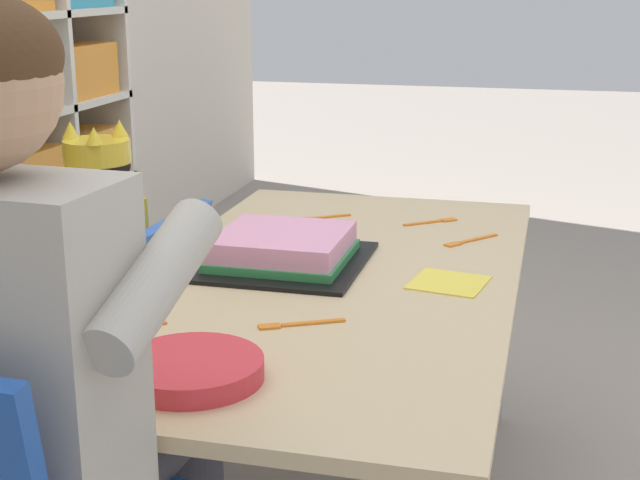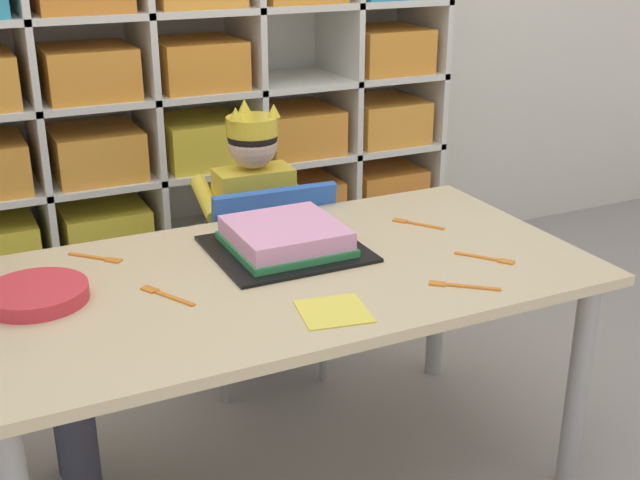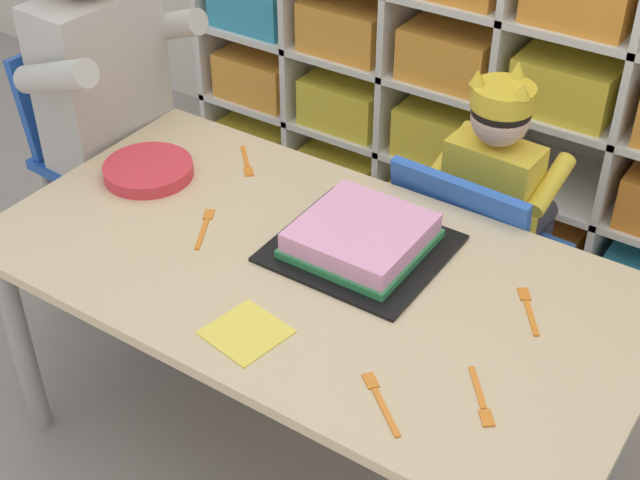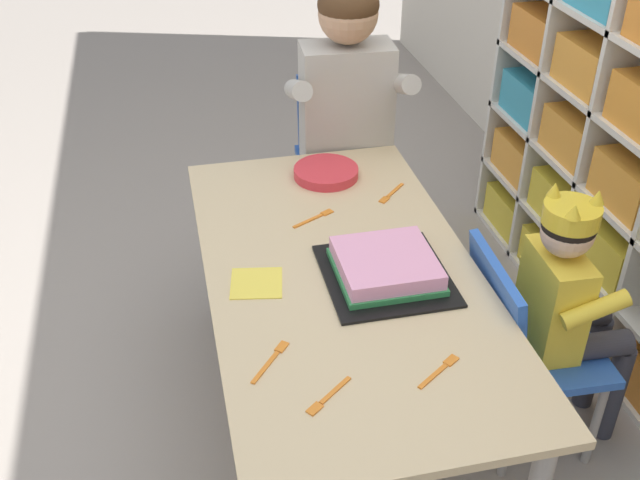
{
  "view_description": "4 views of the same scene",
  "coord_description": "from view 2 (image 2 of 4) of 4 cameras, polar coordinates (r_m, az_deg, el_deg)",
  "views": [
    {
      "loc": [
        -1.59,
        -0.39,
        1.09
      ],
      "look_at": [
        0.02,
        0.02,
        0.62
      ],
      "focal_mm": 51.92,
      "sensor_mm": 36.0,
      "label": 1
    },
    {
      "loc": [
        -0.62,
        -1.47,
        1.25
      ],
      "look_at": [
        0.09,
        -0.0,
        0.61
      ],
      "focal_mm": 45.93,
      "sensor_mm": 36.0,
      "label": 2
    },
    {
      "loc": [
        0.78,
        -1.14,
        1.65
      ],
      "look_at": [
        0.0,
        0.02,
        0.61
      ],
      "focal_mm": 50.42,
      "sensor_mm": 36.0,
      "label": 3
    },
    {
      "loc": [
        1.5,
        -0.39,
        1.68
      ],
      "look_at": [
        0.07,
        -0.07,
        0.7
      ],
      "focal_mm": 41.92,
      "sensor_mm": 36.0,
      "label": 4
    }
  ],
  "objects": [
    {
      "name": "fork_at_table_front_edge",
      "position": [
        2.02,
        6.62,
        1.15
      ],
      "size": [
        0.09,
        0.12,
        0.0
      ],
      "rotation": [
        0.0,
        0.0,
        5.31
      ],
      "color": "orange",
      "rests_on": "activity_table"
    },
    {
      "name": "child_with_crown",
      "position": [
        2.31,
        -4.91,
        2.21
      ],
      "size": [
        0.3,
        0.31,
        0.8
      ],
      "rotation": [
        0.0,
        0.0,
        3.1
      ],
      "color": "yellow",
      "rests_on": "ground"
    },
    {
      "name": "storage_cubby_shelf",
      "position": [
        2.65,
        -12.22,
        6.79
      ],
      "size": [
        2.03,
        0.35,
        1.25
      ],
      "color": "silver",
      "rests_on": "ground"
    },
    {
      "name": "paper_napkin_square",
      "position": [
        1.56,
        0.94,
        -4.99
      ],
      "size": [
        0.15,
        0.15,
        0.0
      ],
      "primitive_type": "cube",
      "rotation": [
        0.0,
        0.0,
        -0.18
      ],
      "color": "#F4DB4C",
      "rests_on": "activity_table"
    },
    {
      "name": "fork_near_child_seat",
      "position": [
        1.69,
        9.7,
        -3.16
      ],
      "size": [
        0.12,
        0.1,
        0.0
      ],
      "rotation": [
        0.0,
        0.0,
        5.6
      ],
      "color": "orange",
      "rests_on": "activity_table"
    },
    {
      "name": "fork_by_napkin",
      "position": [
        1.66,
        -10.78,
        -3.77
      ],
      "size": [
        0.08,
        0.13,
        0.0
      ],
      "rotation": [
        0.0,
        0.0,
        5.2
      ],
      "color": "orange",
      "rests_on": "activity_table"
    },
    {
      "name": "classroom_chair_blue",
      "position": [
        2.27,
        -3.92,
        -1.82
      ],
      "size": [
        0.37,
        0.34,
        0.61
      ],
      "rotation": [
        0.0,
        0.0,
        3.1
      ],
      "color": "blue",
      "rests_on": "ground"
    },
    {
      "name": "paper_plate_stack",
      "position": [
        1.69,
        -19.17,
        -3.59
      ],
      "size": [
        0.2,
        0.2,
        0.03
      ],
      "primitive_type": "cylinder",
      "color": "#DB333D",
      "rests_on": "activity_table"
    },
    {
      "name": "fork_near_cake_tray",
      "position": [
        1.87,
        -15.19,
        -1.23
      ],
      "size": [
        0.1,
        0.11,
        0.0
      ],
      "rotation": [
        0.0,
        0.0,
        2.35
      ],
      "color": "orange",
      "rests_on": "activity_table"
    },
    {
      "name": "birthday_cake_on_tray",
      "position": [
        1.84,
        -2.42,
        0.04
      ],
      "size": [
        0.33,
        0.31,
        0.06
      ],
      "color": "black",
      "rests_on": "activity_table"
    },
    {
      "name": "activity_table",
      "position": [
        1.77,
        -2.56,
        -4.02
      ],
      "size": [
        1.31,
        0.69,
        0.55
      ],
      "color": "#D1B789",
      "rests_on": "ground"
    },
    {
      "name": "fork_scattered_mid_table",
      "position": [
        1.84,
        11.65,
        -1.27
      ],
      "size": [
        0.09,
        0.11,
        0.0
      ],
      "rotation": [
        0.0,
        0.0,
        2.24
      ],
      "color": "orange",
      "rests_on": "activity_table"
    }
  ]
}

